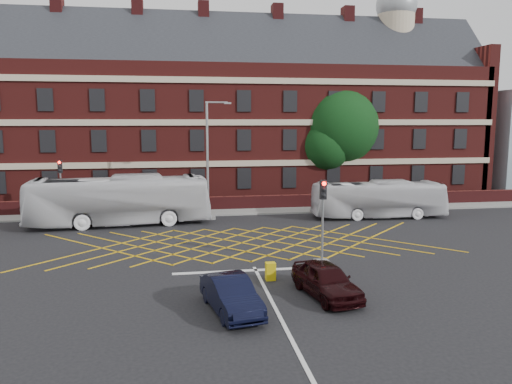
{
  "coord_description": "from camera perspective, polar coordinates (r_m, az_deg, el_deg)",
  "views": [
    {
      "loc": [
        -3.55,
        -26.55,
        7.22
      ],
      "look_at": [
        0.79,
        1.5,
        3.1
      ],
      "focal_mm": 35.0,
      "sensor_mm": 36.0,
      "label": 1
    }
  ],
  "objects": [
    {
      "name": "box_junction_hatching",
      "position": [
        29.66,
        -1.67,
        -5.82
      ],
      "size": [
        8.22,
        8.22,
        0.02
      ],
      "primitive_type": "cube",
      "rotation": [
        0.0,
        0.0,
        0.79
      ],
      "color": "#CC990C",
      "rests_on": "ground"
    },
    {
      "name": "utility_cabinet",
      "position": [
        22.9,
        1.67,
        -9.05
      ],
      "size": [
        0.45,
        0.38,
        0.81
      ],
      "primitive_type": "cube",
      "color": "gold",
      "rests_on": "ground"
    },
    {
      "name": "far_pavement",
      "position": [
        39.37,
        -3.48,
        -2.24
      ],
      "size": [
        60.0,
        3.0,
        0.12
      ],
      "primitive_type": "cube",
      "color": "slate",
      "rests_on": "ground"
    },
    {
      "name": "centre_line",
      "position": [
        18.4,
        3.15,
        -14.82
      ],
      "size": [
        0.15,
        14.0,
        0.02
      ],
      "primitive_type": "cube",
      "color": "silver",
      "rests_on": "ground"
    },
    {
      "name": "street_lamp",
      "position": [
        36.5,
        -5.43,
        1.41
      ],
      "size": [
        2.25,
        1.0,
        8.51
      ],
      "color": "slate",
      "rests_on": "ground"
    },
    {
      "name": "traffic_light_near",
      "position": [
        25.16,
        7.6,
        -4.34
      ],
      "size": [
        0.7,
        0.7,
        4.27
      ],
      "color": "slate",
      "rests_on": "ground"
    },
    {
      "name": "bus_right",
      "position": [
        38.08,
        13.83,
        -0.81
      ],
      "size": [
        9.98,
        2.82,
        2.75
      ],
      "primitive_type": "imported",
      "rotation": [
        0.0,
        0.0,
        1.52
      ],
      "color": "silver",
      "rests_on": "ground"
    },
    {
      "name": "deciduous_tree",
      "position": [
        46.55,
        9.41,
        6.76
      ],
      "size": [
        7.5,
        7.2,
        10.2
      ],
      "color": "black",
      "rests_on": "ground"
    },
    {
      "name": "car_maroon",
      "position": [
        20.96,
        8.04,
        -9.93
      ],
      "size": [
        2.41,
        4.37,
        1.41
      ],
      "primitive_type": "imported",
      "rotation": [
        0.0,
        0.0,
        0.19
      ],
      "color": "black",
      "rests_on": "ground"
    },
    {
      "name": "direction_signs",
      "position": [
        38.85,
        -22.84,
        -1.04
      ],
      "size": [
        1.1,
        0.16,
        2.2
      ],
      "color": "gray",
      "rests_on": "ground"
    },
    {
      "name": "boundary_wall",
      "position": [
        40.27,
        -3.62,
        -1.3
      ],
      "size": [
        56.0,
        0.5,
        1.1
      ],
      "primitive_type": "cube",
      "color": "#481314",
      "rests_on": "ground"
    },
    {
      "name": "traffic_light_far",
      "position": [
        39.78,
        -21.35,
        -0.2
      ],
      "size": [
        0.7,
        0.7,
        4.27
      ],
      "color": "slate",
      "rests_on": "ground"
    },
    {
      "name": "car_navy",
      "position": [
        19.25,
        -2.88,
        -11.63
      ],
      "size": [
        2.24,
        4.3,
        1.35
      ],
      "primitive_type": "imported",
      "rotation": [
        0.0,
        0.0,
        0.21
      ],
      "color": "black",
      "rests_on": "ground"
    },
    {
      "name": "ground",
      "position": [
        27.74,
        -1.15,
        -6.83
      ],
      "size": [
        120.0,
        120.0,
        0.0
      ],
      "primitive_type": "plane",
      "color": "black",
      "rests_on": "ground"
    },
    {
      "name": "stop_line",
      "position": [
        24.41,
        -0.04,
        -8.92
      ],
      "size": [
        8.0,
        0.3,
        0.02
      ],
      "primitive_type": "cube",
      "color": "silver",
      "rests_on": "ground"
    },
    {
      "name": "victorian_building",
      "position": [
        48.7,
        -4.38,
        8.96
      ],
      "size": [
        51.0,
        12.17,
        20.4
      ],
      "color": "#551715",
      "rests_on": "ground"
    },
    {
      "name": "bus_left",
      "position": [
        35.62,
        -15.33,
        -0.92
      ],
      "size": [
        12.56,
        3.96,
        3.44
      ],
      "primitive_type": "imported",
      "rotation": [
        0.0,
        0.0,
        1.66
      ],
      "color": "silver",
      "rests_on": "ground"
    }
  ]
}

